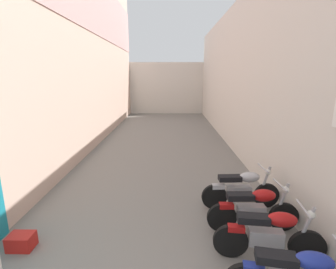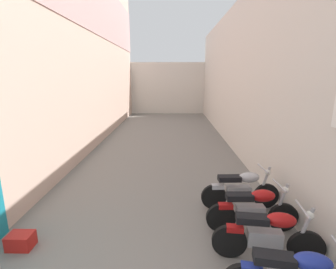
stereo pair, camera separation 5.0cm
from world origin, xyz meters
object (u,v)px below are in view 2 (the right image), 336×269
object	(u,v)px
motorcycle_third	(269,234)
motorcycle_fifth	(241,188)
motorcycle_fourth	(253,209)
plastic_crate	(21,241)

from	to	relation	value
motorcycle_third	motorcycle_fifth	world-z (taller)	same
motorcycle_third	motorcycle_fourth	distance (m)	0.82
motorcycle_third	motorcycle_fifth	bearing A→B (deg)	90.00
motorcycle_fourth	motorcycle_fifth	size ratio (longest dim) A/B	1.00
motorcycle_third	motorcycle_fifth	size ratio (longest dim) A/B	1.00
motorcycle_fourth	motorcycle_third	bearing A→B (deg)	-90.00
motorcycle_third	motorcycle_fourth	xyz separation A→B (m)	(0.00, 0.82, 0.00)
motorcycle_fourth	motorcycle_fifth	distance (m)	0.90
motorcycle_third	plastic_crate	distance (m)	4.41
plastic_crate	motorcycle_fourth	bearing A→B (deg)	7.62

